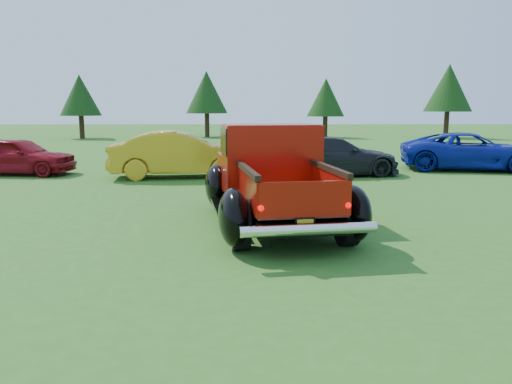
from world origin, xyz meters
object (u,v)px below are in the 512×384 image
show_car_grey (332,156)px  tree_east (449,88)px  show_car_blue (470,151)px  tree_mid_right (326,98)px  pickup_truck (270,175)px  tree_west (80,95)px  tree_mid_left (207,92)px  show_car_yellow (180,154)px  show_car_red (18,156)px

show_car_grey → tree_east: bearing=-38.7°
show_car_blue → tree_mid_right: bearing=17.7°
tree_mid_right → pickup_truck: (-5.26, -28.01, -2.06)m
tree_west → tree_east: 27.01m
tree_west → tree_mid_left: bearing=12.5°
tree_mid_right → show_car_yellow: tree_mid_right is taller
show_car_red → show_car_yellow: show_car_yellow is taller
show_car_red → show_car_blue: show_car_blue is taller
show_car_red → tree_west: bearing=18.3°
show_car_blue → show_car_grey: bearing=116.0°
tree_mid_right → show_car_grey: bearing=-97.8°
show_car_yellow → tree_west: bearing=18.5°
show_car_grey → tree_mid_right: bearing=-16.7°
tree_mid_right → tree_west: bearing=-176.8°
tree_west → show_car_yellow: size_ratio=1.01×
tree_west → pickup_truck: 29.94m
tree_mid_right → tree_east: size_ratio=0.81×
tree_mid_right → pickup_truck: tree_mid_right is taller
tree_mid_left → show_car_blue: size_ratio=1.03×
show_car_yellow → show_car_grey: size_ratio=1.01×
tree_west → pickup_truck: (12.74, -27.01, -2.19)m
tree_east → show_car_grey: bearing=-119.8°
show_car_grey → tree_mid_left: bearing=6.4°
tree_mid_left → show_car_red: bearing=-101.6°
pickup_truck → show_car_yellow: (-2.67, 6.30, -0.17)m
tree_east → show_car_yellow: tree_east is taller
tree_west → show_car_grey: bearing=-53.4°
tree_west → tree_east: bearing=1.1°
tree_mid_left → show_car_blue: bearing=-61.5°
tree_mid_left → show_car_red: (-4.52, -22.01, -2.74)m
tree_west → show_car_red: (4.48, -20.01, -2.47)m
tree_mid_left → show_car_blue: tree_mid_left is taller
pickup_truck → show_car_grey: pickup_truck is taller
tree_mid_left → tree_east: bearing=-4.8°
tree_west → tree_mid_right: tree_west is taller
tree_east → tree_mid_left: bearing=175.2°
tree_west → show_car_blue: tree_west is taller
tree_mid_right → show_car_red: size_ratio=1.17×
show_car_red → show_car_yellow: 5.63m
show_car_yellow → show_car_grey: show_car_yellow is taller
show_car_blue → pickup_truck: bearing=147.8°
tree_mid_right → tree_east: bearing=-3.2°
show_car_yellow → show_car_blue: bearing=-87.5°
tree_mid_left → show_car_yellow: bearing=-87.3°
tree_mid_right → show_car_grey: 21.64m
show_car_red → show_car_blue: 15.89m
show_car_red → show_car_grey: show_car_grey is taller
show_car_red → tree_mid_left: bearing=-5.9°
tree_mid_left → show_car_red: size_ratio=1.33×
show_car_red → tree_mid_right: bearing=-27.0°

